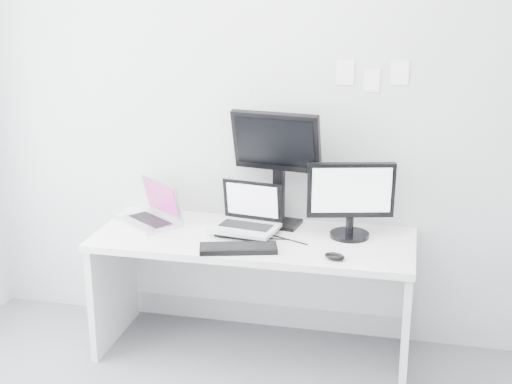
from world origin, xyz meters
TOP-DOWN VIEW (x-y plane):
  - back_wall at (0.00, 1.60)m, footprint 3.60×0.00m
  - desk at (0.00, 1.25)m, footprint 1.80×0.70m
  - macbook at (-0.66, 1.32)m, footprint 0.45×0.43m
  - speaker at (-0.15, 1.53)m, footprint 0.10×0.10m
  - dell_laptop at (-0.05, 1.27)m, footprint 0.40×0.33m
  - rear_monitor at (0.09, 1.48)m, footprint 0.54×0.26m
  - samsung_monitor at (0.53, 1.37)m, footprint 0.53×0.33m
  - keyboard at (-0.03, 1.02)m, footprint 0.44×0.25m
  - mouse at (0.49, 1.01)m, footprint 0.13×0.10m
  - wall_note_0 at (0.45, 1.59)m, footprint 0.10×0.00m
  - wall_note_1 at (0.60, 1.59)m, footprint 0.09×0.00m
  - wall_note_2 at (0.75, 1.59)m, footprint 0.10×0.00m

SIDE VIEW (x-z plane):
  - desk at x=0.00m, z-range 0.00..0.73m
  - keyboard at x=-0.03m, z-range 0.73..0.76m
  - mouse at x=0.49m, z-range 0.73..0.77m
  - speaker at x=-0.15m, z-range 0.73..0.89m
  - macbook at x=-0.66m, z-range 0.73..1.00m
  - dell_laptop at x=-0.05m, z-range 0.73..1.03m
  - samsung_monitor at x=0.53m, z-range 0.73..1.18m
  - rear_monitor at x=0.09m, z-range 0.73..1.43m
  - back_wall at x=0.00m, z-range -0.45..3.15m
  - wall_note_1 at x=0.60m, z-range 1.52..1.65m
  - wall_note_0 at x=0.45m, z-range 1.55..1.69m
  - wall_note_2 at x=0.75m, z-range 1.56..1.70m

